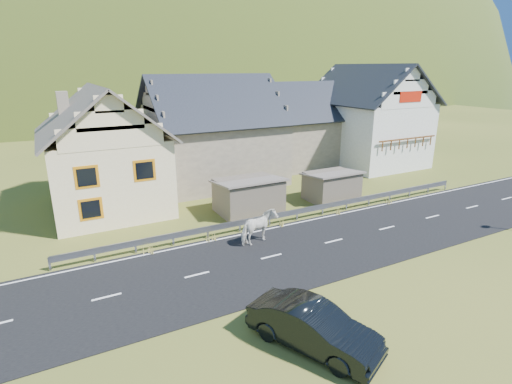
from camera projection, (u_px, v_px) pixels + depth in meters
ground at (334, 242)px, 22.13m from camera, size 160.00×160.00×0.00m
road at (334, 241)px, 22.12m from camera, size 60.00×7.00×0.04m
lane_markings at (334, 241)px, 22.11m from camera, size 60.00×6.60×0.01m
guardrail at (297, 212)px, 25.06m from camera, size 28.10×0.09×0.75m
shed_left at (248, 196)px, 26.38m from camera, size 4.30×3.30×2.40m
shed_right at (331, 186)px, 28.90m from camera, size 3.80×2.90×2.20m
house_cream at (103, 144)px, 26.45m from camera, size 7.80×9.80×8.30m
house_stone_a at (212, 126)px, 32.92m from camera, size 10.80×9.80×8.90m
house_stone_b at (299, 120)px, 39.21m from camera, size 9.80×8.80×8.10m
house_white at (368, 112)px, 39.12m from camera, size 8.80×10.80×9.70m
mountain at (90, 134)px, 181.98m from camera, size 440.00×280.00×260.00m
horse at (259, 227)px, 21.66m from camera, size 1.53×2.33×1.81m
car at (313, 327)px, 13.63m from camera, size 3.46×4.96×1.55m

